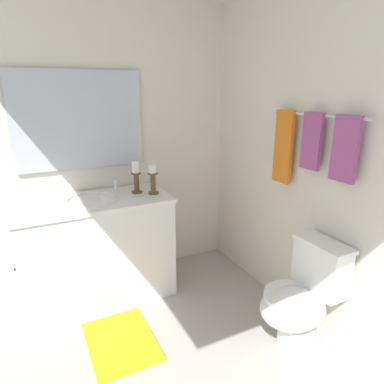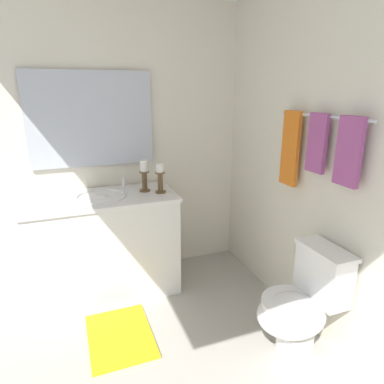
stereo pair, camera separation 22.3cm
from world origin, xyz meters
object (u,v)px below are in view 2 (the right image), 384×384
object	(u,v)px
toilet	(300,306)
towel_near_corner	(349,152)
towel_center	(317,143)
bath_mat	(120,336)
mirror	(91,120)
candle_holder_tall	(160,178)
candle_holder_short	(144,175)
sink_basin	(101,201)
vanity_cabinet	(105,245)
towel_near_vanity	(290,149)
towel_bar	(322,116)

from	to	relation	value
toilet	towel_near_corner	bearing A→B (deg)	83.79
towel_center	towel_near_corner	xyz separation A→B (m)	(0.27, 0.00, -0.01)
bath_mat	towel_near_corner	bearing A→B (deg)	65.23
mirror	towel_near_corner	world-z (taller)	mirror
mirror	bath_mat	xyz separation A→B (m)	(0.91, 0.00, -1.45)
mirror	toilet	bearing A→B (deg)	36.25
candle_holder_tall	candle_holder_short	size ratio (longest dim) A/B	0.92
sink_basin	towel_near_corner	xyz separation A→B (m)	(1.22, 1.29, 0.53)
vanity_cabinet	sink_basin	distance (m)	0.39
toilet	towel_near_corner	size ratio (longest dim) A/B	1.87
mirror	towel_near_vanity	world-z (taller)	mirror
candle_holder_tall	bath_mat	xyz separation A→B (m)	(0.57, -0.49, -0.99)
candle_holder_tall	toilet	world-z (taller)	candle_holder_tall
sink_basin	bath_mat	size ratio (longest dim) A/B	0.67
candle_holder_tall	towel_bar	world-z (taller)	towel_bar
towel_near_vanity	towel_near_corner	distance (m)	0.53
sink_basin	towel_bar	xyz separation A→B (m)	(0.95, 1.30, 0.71)
candle_holder_short	towel_center	xyz separation A→B (m)	(0.98, 0.92, 0.36)
candle_holder_tall	bath_mat	world-z (taller)	candle_holder_tall
sink_basin	towel_near_corner	size ratio (longest dim) A/B	1.00
towel_near_corner	vanity_cabinet	bearing A→B (deg)	-133.44
candle_holder_short	toilet	distance (m)	1.56
sink_basin	mirror	size ratio (longest dim) A/B	0.39
towel_center	towel_near_vanity	bearing A→B (deg)	180.00
vanity_cabinet	toilet	distance (m)	1.62
candle_holder_tall	towel_near_corner	xyz separation A→B (m)	(1.16, 0.80, 0.36)
towel_center	towel_near_corner	distance (m)	0.27
candle_holder_short	toilet	bearing A→B (deg)	30.16
towel_bar	towel_center	xyz separation A→B (m)	(-0.00, -0.02, -0.17)
mirror	towel_bar	distance (m)	1.80
candle_holder_short	towel_bar	xyz separation A→B (m)	(0.98, 0.93, 0.53)
candle_holder_short	towel_bar	size ratio (longest dim) A/B	0.34
vanity_cabinet	towel_bar	bearing A→B (deg)	53.84
towel_near_corner	bath_mat	world-z (taller)	towel_near_corner
towel_near_vanity	towel_center	bearing A→B (deg)	0.00
towel_bar	towel_near_vanity	bearing A→B (deg)	-176.12
toilet	sink_basin	bearing A→B (deg)	-137.88
vanity_cabinet	candle_holder_short	bearing A→B (deg)	94.39
vanity_cabinet	candle_holder_short	size ratio (longest dim) A/B	4.53
towel_bar	towel_near_vanity	size ratio (longest dim) A/B	1.49
towel_near_vanity	bath_mat	size ratio (longest dim) A/B	0.89
candle_holder_tall	towel_near_vanity	world-z (taller)	towel_near_vanity
towel_bar	towel_near_corner	distance (m)	0.32
towel_center	candle_holder_short	bearing A→B (deg)	-137.00
towel_center	candle_holder_tall	bearing A→B (deg)	-138.24
vanity_cabinet	mirror	size ratio (longest dim) A/B	1.18
vanity_cabinet	toilet	xyz separation A→B (m)	(1.20, 1.08, -0.07)
candle_holder_tall	toilet	xyz separation A→B (m)	(1.14, 0.60, -0.63)
mirror	candle_holder_tall	world-z (taller)	mirror
candle_holder_short	towel_near_corner	xyz separation A→B (m)	(1.25, 0.92, 0.35)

